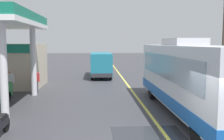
% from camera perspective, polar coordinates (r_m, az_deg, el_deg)
% --- Properties ---
extents(ground, '(120.00, 120.00, 0.00)m').
position_cam_1_polar(ground, '(27.62, 1.83, -1.09)').
color(ground, '#38383D').
extents(lane_divider_stripe, '(0.16, 50.00, 0.01)m').
position_cam_1_polar(lane_divider_stripe, '(22.69, 3.01, -2.65)').
color(lane_divider_stripe, '#D8CC4C').
rests_on(lane_divider_stripe, ground).
extents(coach_bus_main, '(2.60, 11.04, 3.69)m').
position_cam_1_polar(coach_bus_main, '(13.00, 17.00, -1.81)').
color(coach_bus_main, silver).
rests_on(coach_bus_main, ground).
extents(minibus_opposing_lane, '(2.04, 6.13, 2.44)m').
position_cam_1_polar(minibus_opposing_lane, '(25.79, -2.48, 1.69)').
color(minibus_opposing_lane, teal).
rests_on(minibus_opposing_lane, ground).
extents(motorcycle_parked_forecourt, '(0.55, 1.80, 0.92)m').
position_cam_1_polar(motorcycle_parked_forecourt, '(10.35, -23.81, -11.29)').
color(motorcycle_parked_forecourt, black).
rests_on(motorcycle_parked_forecourt, ground).
extents(pedestrian_near_pump, '(0.55, 0.22, 1.66)m').
position_cam_1_polar(pedestrian_near_pump, '(18.08, -21.90, -2.35)').
color(pedestrian_near_pump, '#33333F').
rests_on(pedestrian_near_pump, ground).
extents(pedestrian_by_shop, '(0.55, 0.22, 1.66)m').
position_cam_1_polar(pedestrian_by_shop, '(18.29, -16.78, -2.08)').
color(pedestrian_by_shop, '#33333F').
rests_on(pedestrian_by_shop, ground).
extents(utility_pole_roadside, '(1.80, 0.24, 7.48)m').
position_cam_1_polar(utility_pole_roadside, '(18.85, 23.87, 7.01)').
color(utility_pole_roadside, brown).
rests_on(utility_pole_roadside, ground).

